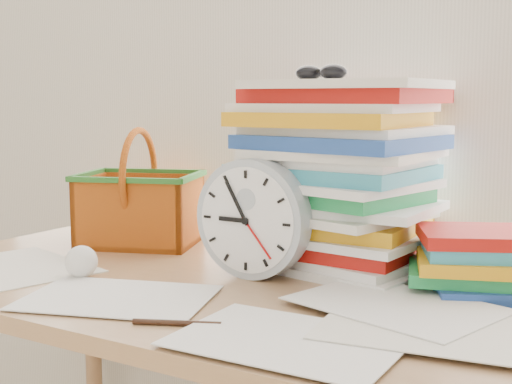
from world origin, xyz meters
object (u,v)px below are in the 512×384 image
Objects in this scene: desk at (231,323)px; book_stack at (486,261)px; paper_stack at (340,176)px; basket at (140,188)px; clock at (253,219)px.

desk is 0.47m from book_stack.
desk is at bearing -118.45° from paper_stack.
paper_stack is 0.50m from basket.
book_stack is (0.42, 0.18, 0.13)m from desk.
paper_stack is 1.64× the size of clock.
paper_stack reaches higher than basket.
paper_stack reaches higher than book_stack.
book_stack is (0.41, 0.12, -0.06)m from clock.
clock is at bearing -39.22° from basket.
desk is at bearing -156.40° from book_stack.
book_stack reaches higher than desk.
clock is (-0.11, -0.16, -0.07)m from paper_stack.
paper_stack reaches higher than desk.
basket reaches higher than clock.
basket is (-0.80, 0.01, 0.08)m from book_stack.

